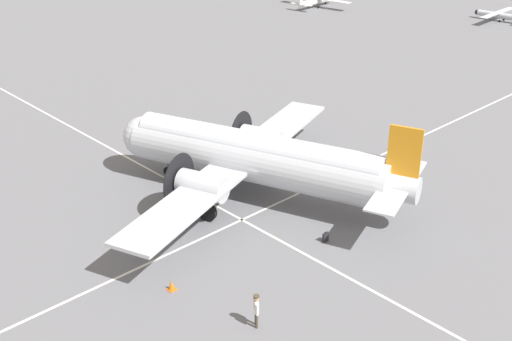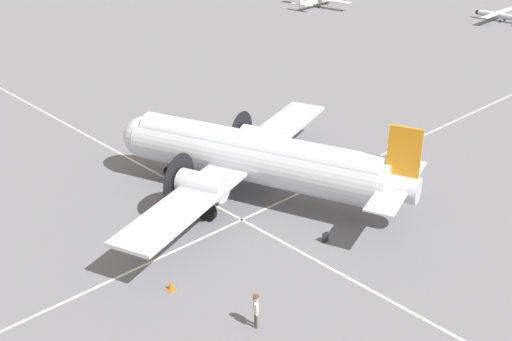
# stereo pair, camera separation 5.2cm
# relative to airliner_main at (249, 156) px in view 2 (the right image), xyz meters

# --- Properties ---
(ground_plane) EXTENTS (300.00, 300.00, 0.00)m
(ground_plane) POSITION_rel_airliner_main_xyz_m (0.16, -0.43, -2.62)
(ground_plane) COLOR slate
(apron_line_eastwest) EXTENTS (120.00, 0.16, 0.01)m
(apron_line_eastwest) POSITION_rel_airliner_main_xyz_m (0.16, -1.89, -2.62)
(apron_line_eastwest) COLOR silver
(apron_line_eastwest) RESTS_ON ground_plane
(apron_line_northsouth) EXTENTS (0.16, 120.00, 0.01)m
(apron_line_northsouth) POSITION_rel_airliner_main_xyz_m (-2.33, -0.43, -2.62)
(apron_line_northsouth) COLOR silver
(apron_line_northsouth) RESTS_ON ground_plane
(airliner_main) EXTENTS (21.58, 18.74, 6.09)m
(airliner_main) POSITION_rel_airliner_main_xyz_m (0.00, 0.00, 0.00)
(airliner_main) COLOR silver
(airliner_main) RESTS_ON ground_plane
(crew_foreground) EXTENTS (0.38, 0.47, 1.63)m
(crew_foreground) POSITION_rel_airliner_main_xyz_m (-8.09, -9.19, -1.59)
(crew_foreground) COLOR #473D2D
(crew_foreground) RESTS_ON ground_plane
(suitcase_near_door) EXTENTS (0.38, 0.14, 0.56)m
(suitcase_near_door) POSITION_rel_airliner_main_xyz_m (-0.62, -6.66, -2.36)
(suitcase_near_door) COLOR #232328
(suitcase_near_door) RESTS_ON ground_plane
(light_aircraft_distant) EXTENTS (8.82, 6.55, 1.75)m
(light_aircraft_distant) POSITION_rel_airliner_main_xyz_m (55.76, 13.29, -1.86)
(light_aircraft_distant) COLOR #B7BCC6
(light_aircraft_distant) RESTS_ON ground_plane
(light_aircraft_taxiing) EXTENTS (7.94, 10.62, 2.03)m
(light_aircraft_taxiing) POSITION_rel_airliner_main_xyz_m (45.46, 35.20, -1.78)
(light_aircraft_taxiing) COLOR white
(light_aircraft_taxiing) RESTS_ON ground_plane
(traffic_cone) EXTENTS (0.39, 0.39, 0.52)m
(traffic_cone) POSITION_rel_airliner_main_xyz_m (-9.18, -4.50, -2.38)
(traffic_cone) COLOR orange
(traffic_cone) RESTS_ON ground_plane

